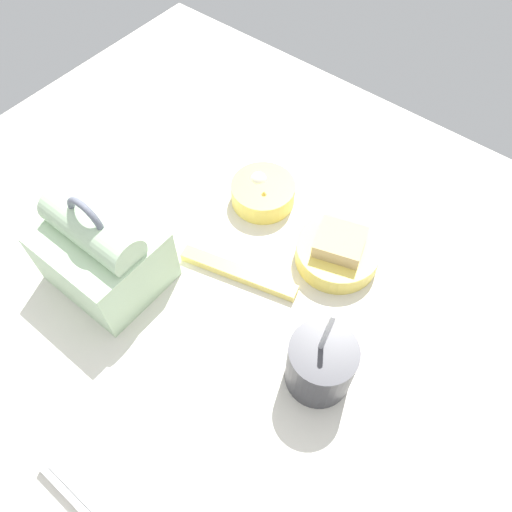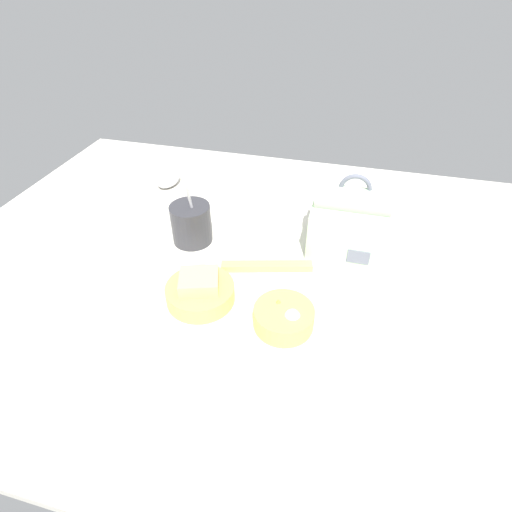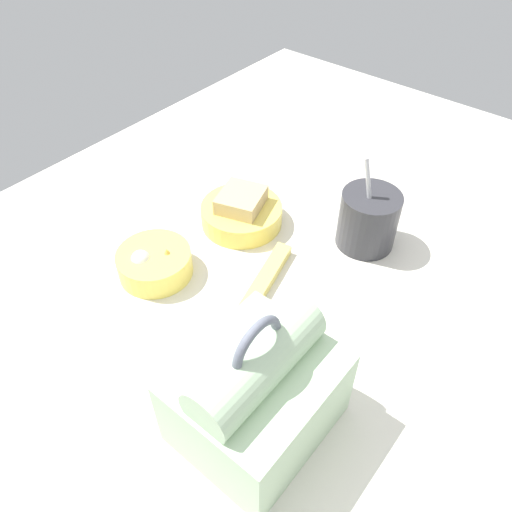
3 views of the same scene
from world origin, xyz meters
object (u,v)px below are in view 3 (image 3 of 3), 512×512
(bento_bowl_sandwich, at_px, (242,212))
(soup_cup, at_px, (368,219))
(chopstick_case, at_px, (259,290))
(lunch_bag, at_px, (257,392))
(bento_bowl_snacks, at_px, (155,262))

(bento_bowl_sandwich, bearing_deg, soup_cup, 115.90)
(bento_bowl_sandwich, distance_m, chopstick_case, 0.17)
(lunch_bag, height_order, bento_bowl_snacks, lunch_bag)
(bento_bowl_sandwich, xyz_separation_m, bento_bowl_snacks, (0.18, -0.02, -0.00))
(lunch_bag, height_order, bento_bowl_sandwich, lunch_bag)
(lunch_bag, relative_size, chopstick_case, 0.94)
(bento_bowl_snacks, bearing_deg, chopstick_case, 114.17)
(soup_cup, height_order, chopstick_case, soup_cup)
(soup_cup, height_order, bento_bowl_sandwich, soup_cup)
(chopstick_case, bearing_deg, lunch_bag, 38.51)
(bento_bowl_snacks, xyz_separation_m, chopstick_case, (-0.07, 0.15, -0.01))
(lunch_bag, bearing_deg, bento_bowl_sandwich, -136.57)
(lunch_bag, height_order, soup_cup, lunch_bag)
(soup_cup, distance_m, chopstick_case, 0.21)
(bento_bowl_snacks, bearing_deg, bento_bowl_sandwich, 172.11)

